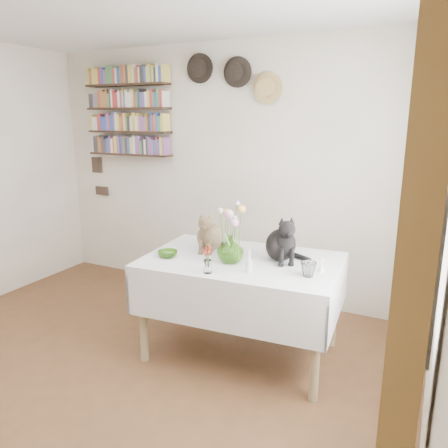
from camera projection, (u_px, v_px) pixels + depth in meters
The scene contains 16 objects.
room at pixel (46, 219), 2.42m from camera, with size 4.08×4.58×2.58m.
window at pixel (443, 198), 2.23m from camera, with size 0.12×1.52×1.32m.
curtain at pixel (412, 309), 1.52m from camera, with size 0.12×0.38×2.10m, color brown.
dining_table at pixel (242, 283), 3.29m from camera, with size 1.50×1.03×0.77m.
tabby_cat at pixel (210, 230), 3.44m from camera, with size 0.22×0.28×0.32m, color olive, non-canonical shape.
black_cat at pixel (281, 236), 3.19m from camera, with size 0.24×0.30×0.36m, color black, non-canonical shape.
flower_vase at pixel (230, 249), 3.15m from camera, with size 0.19×0.19×0.20m, color #76BF3E.
green_bowl at pixel (168, 254), 3.29m from camera, with size 0.15×0.15×0.05m, color #76BF3E.
drinking_glass at pixel (308, 269), 2.88m from camera, with size 0.11×0.11×0.10m, color white.
candlestick at pixel (249, 265), 2.96m from camera, with size 0.04×0.04×0.16m.
berry_jar at pixel (208, 259), 2.93m from camera, with size 0.06×0.06×0.23m.
porcelain_figurine at pixel (321, 266), 2.98m from camera, with size 0.05×0.05×0.09m.
flower_bouquet at pixel (231, 217), 3.10m from camera, with size 0.17×0.13×0.39m.
bookshelf_unit at pixel (128, 112), 4.63m from camera, with size 1.00×0.16×0.91m.
wall_hats at pixel (233, 76), 4.05m from camera, with size 0.98×0.09×0.48m.
wall_art_plaques at pixel (99, 176), 5.09m from camera, with size 0.21×0.02×0.44m.
Camera 1 is at (1.94, -1.67, 1.81)m, focal length 35.00 mm.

